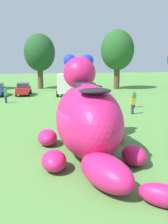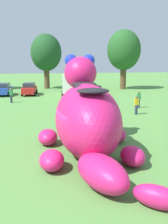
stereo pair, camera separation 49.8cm
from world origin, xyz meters
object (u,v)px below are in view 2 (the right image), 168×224
Objects in this scene: car_red at (29,89)px; spectator_by_cars at (11,95)px; car_blue at (4,89)px; spectator_mid_field at (139,100)px; spectator_near_inflatable at (136,105)px; box_truck at (72,83)px; giant_inflatable_creature at (88,119)px.

spectator_by_cars is (-1.87, -6.36, -0.01)m from car_red.
car_red is (3.51, -0.11, 0.00)m from car_blue.
car_red is 16.55m from spectator_mid_field.
car_red is 18.07m from spectator_near_inflatable.
car_blue reaches higher than spectator_by_cars.
box_truck is at bearing 105.80° from spectator_near_inflatable.
box_truck reaches higher than spectator_mid_field.
spectator_near_inflatable is at bearing -35.95° from spectator_by_cars.
box_truck is 3.90× the size of spectator_near_inflatable.
car_red is at bearing 134.02° from spectator_mid_field.
giant_inflatable_creature reaches higher than spectator_near_inflatable.
car_blue is 2.47× the size of spectator_by_cars.
box_truck is at bearing 36.69° from spectator_by_cars.
spectator_near_inflatable is (4.10, -14.48, -0.75)m from box_truck.
car_red reaches higher than spectator_near_inflatable.
giant_inflatable_creature is 25.35m from car_blue.
spectator_mid_field is at bearing -22.52° from spectator_by_cars.
giant_inflatable_creature is 6.03× the size of spectator_near_inflatable.
spectator_mid_field is 1.00× the size of spectator_by_cars.
car_blue is 6.68m from spectator_by_cars.
car_blue is 2.47× the size of spectator_near_inflatable.
giant_inflatable_creature reaches higher than box_truck.
giant_inflatable_creature is 11.09m from spectator_near_inflatable.
spectator_by_cars is (1.64, -6.47, -0.01)m from car_blue.
box_truck is at bearing -3.85° from car_blue.
giant_inflatable_creature reaches higher than car_red.
car_red reaches higher than spectator_by_cars.
car_blue reaches higher than spectator_mid_field.
car_blue is 2.47× the size of spectator_mid_field.
giant_inflatable_creature reaches higher than car_blue.
car_blue is 3.51m from car_red.
box_truck is 3.90× the size of spectator_mid_field.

